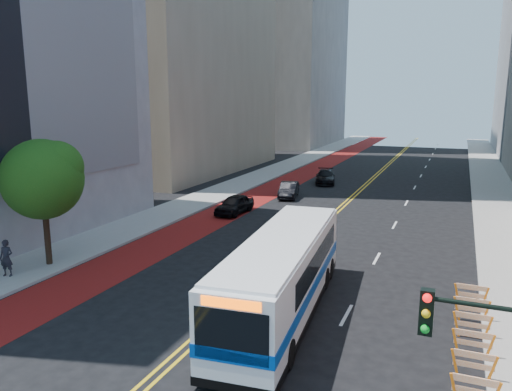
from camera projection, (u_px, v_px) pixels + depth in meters
The scene contains 15 objects.
ground at pixel (171, 362), 17.20m from camera, with size 160.00×160.00×0.00m, color black.
sidewalk_left at pixel (229, 189), 48.86m from camera, with size 4.00×140.00×0.15m, color gray.
sidewalk_right at pixel (499, 209), 39.95m from camera, with size 4.00×140.00×0.15m, color gray.
bus_lane_paint at pixel (266, 192), 47.43m from camera, with size 3.60×140.00×0.01m, color maroon.
center_line_inner at pixel (349, 199), 44.49m from camera, with size 0.14×140.00×0.01m, color gold.
center_line_outer at pixel (353, 199), 44.35m from camera, with size 0.14×140.00×0.01m, color gold.
lane_dashes at pixel (415, 187), 49.90m from camera, with size 0.14×98.20×0.01m.
construction_barriers at pixel (473, 351), 16.61m from camera, with size 1.42×10.91×1.00m.
street_tree at pixel (44, 176), 25.89m from camera, with size 4.20×4.20×6.70m.
traffic_signal at pixel (483, 370), 9.78m from camera, with size 2.21×0.34×5.07m.
transit_bus at pixel (283, 274), 20.63m from camera, with size 3.79×12.53×3.39m.
car_a at pixel (235, 204), 38.72m from camera, with size 1.72×4.27×1.45m, color black.
car_b at pixel (289, 190), 44.87m from camera, with size 1.47×4.22×1.39m, color black.
car_c at pixel (325, 177), 52.11m from camera, with size 1.94×4.77×1.38m, color black.
pedestrian at pixel (6, 258), 24.81m from camera, with size 0.68×0.44×1.86m, color black.
Camera 1 is at (8.67, -13.45, 9.01)m, focal length 35.00 mm.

